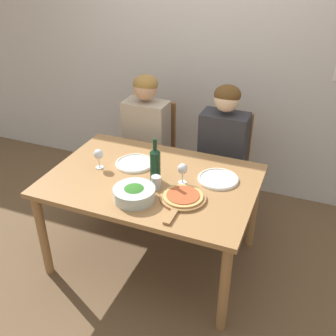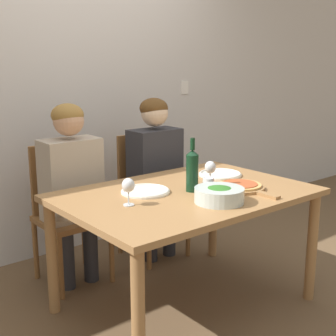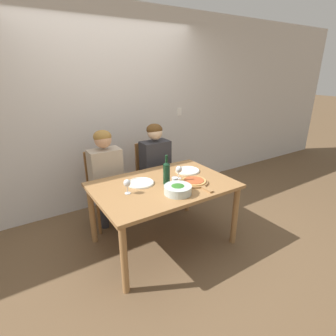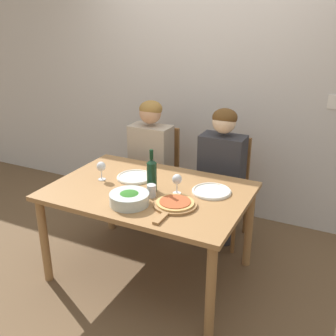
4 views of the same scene
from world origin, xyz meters
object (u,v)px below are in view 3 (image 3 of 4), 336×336
(broccoli_bowl, at_px, (177,190))
(wine_bottle, at_px, (167,172))
(chair_right, at_px, (152,174))
(wine_glass_left, at_px, (127,184))
(chair_left, at_px, (104,185))
(water_tumbler, at_px, (175,182))
(wine_glass_right, at_px, (179,170))
(person_man, at_px, (156,160))
(person_woman, at_px, (106,170))
(dinner_plate_left, at_px, (141,183))
(dinner_plate_right, at_px, (188,171))
(pizza_on_board, at_px, (194,182))

(broccoli_bowl, bearing_deg, wine_bottle, 81.33)
(chair_right, relative_size, wine_glass_left, 6.21)
(chair_left, distance_m, water_tumbler, 1.07)
(wine_bottle, xyz_separation_m, wine_glass_left, (-0.45, 0.01, -0.03))
(chair_left, height_order, wine_glass_right, chair_left)
(person_man, distance_m, wine_bottle, 0.79)
(chair_left, xyz_separation_m, person_man, (0.70, -0.11, 0.24))
(person_woman, relative_size, person_man, 1.00)
(person_man, distance_m, dinner_plate_left, 0.78)
(chair_right, bearing_deg, dinner_plate_right, -80.15)
(wine_bottle, xyz_separation_m, wine_glass_right, (0.19, 0.04, -0.03))
(person_man, xyz_separation_m, wine_bottle, (-0.29, -0.72, 0.13))
(dinner_plate_right, bearing_deg, pizza_on_board, -114.98)
(chair_right, xyz_separation_m, broccoli_bowl, (-0.33, -1.09, 0.27))
(wine_glass_right, xyz_separation_m, water_tumbler, (-0.14, -0.13, -0.06))
(person_man, bearing_deg, pizza_on_board, -92.16)
(person_man, xyz_separation_m, pizza_on_board, (-0.03, -0.87, 0.01))
(wine_bottle, height_order, dinner_plate_left, wine_bottle)
(chair_right, bearing_deg, wine_bottle, -109.16)
(person_man, distance_m, dinner_plate_right, 0.57)
(wine_glass_left, bearing_deg, water_tumbler, -11.05)
(chair_left, height_order, person_woman, person_woman)
(person_man, xyz_separation_m, dinner_plate_right, (0.12, -0.55, 0.01))
(person_man, height_order, water_tumbler, person_man)
(chair_right, height_order, person_man, person_man)
(chair_left, height_order, water_tumbler, chair_left)
(person_woman, relative_size, broccoli_bowl, 4.48)
(wine_glass_left, bearing_deg, person_woman, 86.61)
(broccoli_bowl, bearing_deg, person_woman, 110.62)
(person_woman, distance_m, broccoli_bowl, 1.05)
(chair_right, bearing_deg, dinner_plate_left, -127.40)
(chair_right, bearing_deg, wine_glass_right, -97.47)
(dinner_plate_left, bearing_deg, wine_glass_left, -146.71)
(person_woman, distance_m, wine_glass_right, 0.91)
(pizza_on_board, bearing_deg, person_man, 87.84)
(dinner_plate_right, distance_m, wine_glass_left, 0.88)
(dinner_plate_right, xyz_separation_m, pizza_on_board, (-0.15, -0.32, 0.01))
(wine_bottle, distance_m, wine_glass_right, 0.19)
(wine_glass_right, bearing_deg, person_woman, 131.02)
(wine_glass_right, bearing_deg, chair_right, 82.53)
(person_man, height_order, wine_glass_right, person_man)
(wine_glass_right, height_order, water_tumbler, wine_glass_right)
(person_woman, xyz_separation_m, wine_glass_left, (-0.04, -0.71, 0.10))
(dinner_plate_right, relative_size, water_tumbler, 3.11)
(chair_right, bearing_deg, person_man, -90.00)
(chair_right, distance_m, wine_bottle, 0.95)
(broccoli_bowl, bearing_deg, dinner_plate_left, 115.42)
(chair_right, bearing_deg, water_tumbler, -104.80)
(broccoli_bowl, height_order, dinner_plate_left, broccoli_bowl)
(chair_left, relative_size, person_woman, 0.76)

